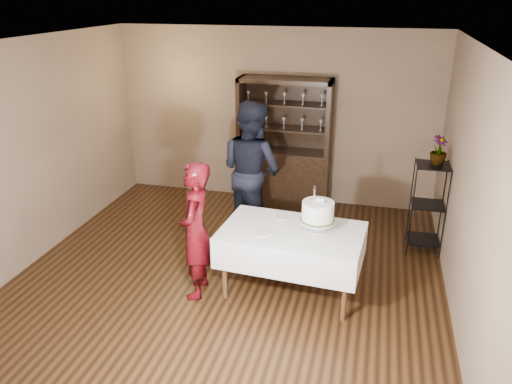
{
  "coord_description": "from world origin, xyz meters",
  "views": [
    {
      "loc": [
        1.57,
        -4.99,
        3.21
      ],
      "look_at": [
        0.29,
        0.1,
        1.06
      ],
      "focal_mm": 35.0,
      "sensor_mm": 36.0,
      "label": 1
    }
  ],
  "objects_px": {
    "cake_table": "(292,245)",
    "woman": "(195,231)",
    "china_hutch": "(284,164)",
    "plant_etagere": "(428,204)",
    "cake": "(318,213)",
    "potted_plant": "(439,150)",
    "man": "(251,170)"
  },
  "relations": [
    {
      "from": "cake_table",
      "to": "cake",
      "type": "relative_size",
      "value": 3.02
    },
    {
      "from": "plant_etagere",
      "to": "cake",
      "type": "distance_m",
      "value": 1.85
    },
    {
      "from": "china_hutch",
      "to": "cake",
      "type": "relative_size",
      "value": 3.77
    },
    {
      "from": "man",
      "to": "cake",
      "type": "xyz_separation_m",
      "value": [
        1.06,
        -1.23,
        0.03
      ]
    },
    {
      "from": "plant_etagere",
      "to": "woman",
      "type": "height_order",
      "value": "woman"
    },
    {
      "from": "woman",
      "to": "man",
      "type": "height_order",
      "value": "man"
    },
    {
      "from": "cake_table",
      "to": "china_hutch",
      "type": "bearing_deg",
      "value": 103.13
    },
    {
      "from": "woman",
      "to": "china_hutch",
      "type": "bearing_deg",
      "value": 162.01
    },
    {
      "from": "cake_table",
      "to": "cake",
      "type": "xyz_separation_m",
      "value": [
        0.26,
        0.05,
        0.39
      ]
    },
    {
      "from": "cake_table",
      "to": "potted_plant",
      "type": "bearing_deg",
      "value": 42.28
    },
    {
      "from": "cake_table",
      "to": "woman",
      "type": "distance_m",
      "value": 1.07
    },
    {
      "from": "woman",
      "to": "man",
      "type": "bearing_deg",
      "value": 163.38
    },
    {
      "from": "plant_etagere",
      "to": "man",
      "type": "relative_size",
      "value": 0.63
    },
    {
      "from": "china_hutch",
      "to": "cake_table",
      "type": "distance_m",
      "value": 2.5
    },
    {
      "from": "china_hutch",
      "to": "man",
      "type": "relative_size",
      "value": 1.06
    },
    {
      "from": "cake",
      "to": "potted_plant",
      "type": "distance_m",
      "value": 1.92
    },
    {
      "from": "potted_plant",
      "to": "cake",
      "type": "bearing_deg",
      "value": -133.52
    },
    {
      "from": "cake_table",
      "to": "cake",
      "type": "distance_m",
      "value": 0.48
    },
    {
      "from": "china_hutch",
      "to": "man",
      "type": "height_order",
      "value": "china_hutch"
    },
    {
      "from": "cake",
      "to": "plant_etagere",
      "type": "bearing_deg",
      "value": 46.63
    },
    {
      "from": "man",
      "to": "potted_plant",
      "type": "distance_m",
      "value": 2.39
    },
    {
      "from": "cake_table",
      "to": "man",
      "type": "bearing_deg",
      "value": 121.56
    },
    {
      "from": "woman",
      "to": "potted_plant",
      "type": "height_order",
      "value": "woman"
    },
    {
      "from": "man",
      "to": "potted_plant",
      "type": "relative_size",
      "value": 5.28
    },
    {
      "from": "china_hutch",
      "to": "cake_table",
      "type": "height_order",
      "value": "china_hutch"
    },
    {
      "from": "china_hutch",
      "to": "potted_plant",
      "type": "xyz_separation_m",
      "value": [
        2.12,
        -1.01,
        0.7
      ]
    },
    {
      "from": "china_hutch",
      "to": "cake",
      "type": "height_order",
      "value": "china_hutch"
    },
    {
      "from": "cake",
      "to": "china_hutch",
      "type": "bearing_deg",
      "value": 109.28
    },
    {
      "from": "cake",
      "to": "potted_plant",
      "type": "bearing_deg",
      "value": 46.48
    },
    {
      "from": "plant_etagere",
      "to": "cake",
      "type": "bearing_deg",
      "value": -133.37
    },
    {
      "from": "china_hutch",
      "to": "potted_plant",
      "type": "relative_size",
      "value": 5.58
    },
    {
      "from": "plant_etagere",
      "to": "cake_table",
      "type": "distance_m",
      "value": 2.05
    }
  ]
}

